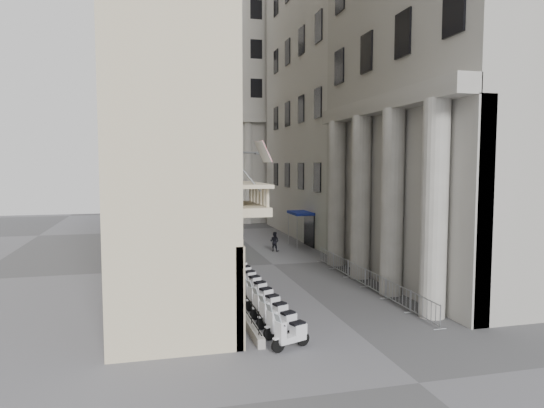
{
  "coord_description": "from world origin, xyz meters",
  "views": [
    {
      "loc": [
        -8.29,
        -13.52,
        7.05
      ],
      "look_at": [
        -0.69,
        16.76,
        4.5
      ],
      "focal_mm": 32.0,
      "sensor_mm": 36.0,
      "label": 1
    }
  ],
  "objects": [
    {
      "name": "ground",
      "position": [
        0.0,
        0.0,
        0.0
      ],
      "size": [
        120.0,
        120.0,
        0.0
      ],
      "primitive_type": "plane",
      "color": "#444446",
      "rests_on": "ground"
    },
    {
      "name": "left_building",
      "position": [
        -7.5,
        22.0,
        17.0
      ],
      "size": [
        5.0,
        36.0,
        34.0
      ],
      "primitive_type": "cube",
      "color": "beige",
      "rests_on": "ground"
    },
    {
      "name": "right_building_far",
      "position": [
        7.5,
        32.0,
        22.0
      ],
      "size": [
        5.0,
        20.0,
        44.0
      ],
      "primitive_type": "cube",
      "color": "beige",
      "rests_on": "ground"
    },
    {
      "name": "far_building",
      "position": [
        0.0,
        48.0,
        15.0
      ],
      "size": [
        22.0,
        10.0,
        30.0
      ],
      "primitive_type": "cube",
      "color": "beige",
      "rests_on": "ground"
    },
    {
      "name": "iron_fence",
      "position": [
        -4.3,
        18.0,
        0.0
      ],
      "size": [
        0.3,
        28.0,
        1.4
      ],
      "primitive_type": null,
      "color": "black",
      "rests_on": "ground"
    },
    {
      "name": "blue_awning",
      "position": [
        4.15,
        26.0,
        0.0
      ],
      "size": [
        1.6,
        3.0,
        3.0
      ],
      "primitive_type": null,
      "color": "navy",
      "rests_on": "ground"
    },
    {
      "name": "flag",
      "position": [
        -4.0,
        5.0,
        0.0
      ],
      "size": [
        1.0,
        1.4,
        8.2
      ],
      "primitive_type": null,
      "color": "#9E0C11",
      "rests_on": "ground"
    },
    {
      "name": "scooter_0",
      "position": [
        -3.19,
        3.78,
        0.0
      ],
      "size": [
        1.51,
        1.03,
        1.5
      ],
      "primitive_type": null,
      "rotation": [
        0.0,
        0.0,
        1.94
      ],
      "color": "silver",
      "rests_on": "ground"
    },
    {
      "name": "scooter_1",
      "position": [
        -3.19,
        5.12,
        0.0
      ],
      "size": [
        1.51,
        1.03,
        1.5
      ],
      "primitive_type": null,
      "rotation": [
        0.0,
        0.0,
        1.94
      ],
      "color": "silver",
      "rests_on": "ground"
    },
    {
      "name": "scooter_2",
      "position": [
        -3.19,
        6.45,
        0.0
      ],
      "size": [
        1.51,
        1.03,
        1.5
      ],
      "primitive_type": null,
      "rotation": [
        0.0,
        0.0,
        1.94
      ],
      "color": "silver",
      "rests_on": "ground"
    },
    {
      "name": "scooter_3",
      "position": [
        -3.19,
        7.78,
        0.0
      ],
      "size": [
        1.51,
        1.03,
        1.5
      ],
      "primitive_type": null,
      "rotation": [
        0.0,
        0.0,
        1.94
      ],
      "color": "silver",
      "rests_on": "ground"
    },
    {
      "name": "scooter_4",
      "position": [
        -3.19,
        9.11,
        0.0
      ],
      "size": [
        1.51,
        1.03,
        1.5
      ],
      "primitive_type": null,
      "rotation": [
        0.0,
        0.0,
        1.94
      ],
      "color": "silver",
      "rests_on": "ground"
    },
    {
      "name": "scooter_5",
      "position": [
        -3.19,
        10.45,
        0.0
      ],
      "size": [
        1.51,
        1.03,
        1.5
      ],
      "primitive_type": null,
      "rotation": [
        0.0,
        0.0,
        1.94
      ],
      "color": "silver",
      "rests_on": "ground"
    },
    {
      "name": "scooter_6",
      "position": [
        -3.19,
        11.78,
        0.0
      ],
      "size": [
        1.51,
        1.03,
        1.5
      ],
      "primitive_type": null,
      "rotation": [
        0.0,
        0.0,
        1.94
      ],
      "color": "silver",
      "rests_on": "ground"
    },
    {
      "name": "scooter_7",
      "position": [
        -3.19,
        13.11,
        0.0
      ],
      "size": [
        1.51,
        1.03,
        1.5
      ],
      "primitive_type": null,
      "rotation": [
        0.0,
        0.0,
        1.94
      ],
      "color": "silver",
      "rests_on": "ground"
    },
    {
      "name": "scooter_8",
      "position": [
        -3.19,
        14.44,
        0.0
      ],
      "size": [
        1.51,
        1.03,
        1.5
      ],
      "primitive_type": null,
      "rotation": [
        0.0,
        0.0,
        1.94
      ],
      "color": "silver",
      "rests_on": "ground"
    },
    {
      "name": "scooter_9",
      "position": [
        -3.19,
        15.77,
        0.0
      ],
      "size": [
        1.51,
        1.03,
        1.5
      ],
      "primitive_type": null,
      "rotation": [
        0.0,
        0.0,
        1.94
      ],
      "color": "silver",
      "rests_on": "ground"
    },
    {
      "name": "scooter_10",
      "position": [
        -3.19,
        17.11,
        0.0
      ],
      "size": [
        1.51,
        1.03,
        1.5
      ],
      "primitive_type": null,
      "rotation": [
        0.0,
        0.0,
        1.94
      ],
      "color": "silver",
      "rests_on": "ground"
    },
    {
      "name": "scooter_11",
      "position": [
        -3.19,
        18.44,
        0.0
      ],
      "size": [
        1.51,
        1.03,
        1.5
      ],
      "primitive_type": null,
      "rotation": [
        0.0,
        0.0,
        1.94
      ],
      "color": "silver",
      "rests_on": "ground"
    },
    {
      "name": "scooter_12",
      "position": [
        -3.19,
        19.77,
        0.0
      ],
      "size": [
        1.51,
        1.03,
        1.5
      ],
      "primitive_type": null,
      "rotation": [
        0.0,
        0.0,
        1.94
      ],
      "color": "silver",
      "rests_on": "ground"
    },
    {
      "name": "scooter_13",
      "position": [
        -3.19,
        21.1,
        0.0
      ],
      "size": [
        1.51,
        1.03,
        1.5
      ],
      "primitive_type": null,
      "rotation": [
        0.0,
        0.0,
        1.94
      ],
      "color": "silver",
      "rests_on": "ground"
    },
    {
      "name": "barrier_0",
      "position": [
        3.59,
        5.5,
        0.0
      ],
      "size": [
        0.6,
        2.4,
        1.1
      ],
      "primitive_type": null,
      "color": "#A3A5AA",
      "rests_on": "ground"
    },
    {
      "name": "barrier_1",
      "position": [
        3.59,
        8.0,
        0.0
      ],
      "size": [
        0.6,
        2.4,
        1.1
      ],
      "primitive_type": null,
      "color": "#A3A5AA",
      "rests_on": "ground"
    },
    {
      "name": "barrier_2",
      "position": [
        3.59,
        10.5,
        0.0
      ],
      "size": [
        0.6,
        2.4,
        1.1
      ],
      "primitive_type": null,
      "color": "#A3A5AA",
      "rests_on": "ground"
    },
    {
      "name": "barrier_3",
      "position": [
        3.59,
        13.0,
        0.0
      ],
      "size": [
        0.6,
        2.4,
        1.1
      ],
      "primitive_type": null,
      "color": "#A3A5AA",
      "rests_on": "ground"
    },
    {
      "name": "barrier_4",
      "position": [
        3.59,
        15.5,
        0.0
      ],
      "size": [
        0.6,
        2.4,
        1.1
      ],
      "primitive_type": null,
      "color": "#A3A5AA",
      "rests_on": "ground"
    },
    {
      "name": "barrier_5",
      "position": [
        3.59,
        18.0,
        0.0
      ],
      "size": [
        0.6,
        2.4,
        1.1
      ],
      "primitive_type": null,
      "color": "#A3A5AA",
      "rests_on": "ground"
    },
    {
      "name": "security_tent",
      "position": [
        -3.36,
        27.26,
        3.1
      ],
      "size": [
        4.56,
        4.56,
        3.71
      ],
      "color": "silver",
      "rests_on": "ground"
    },
    {
      "name": "street_lamp",
      "position": [
        -3.01,
        18.14,
        4.7
      ],
      "size": [
        2.49,
        0.96,
        7.91
      ],
      "rotation": [
        0.0,
        0.0,
        0.32
      ],
      "color": "gray",
      "rests_on": "ground"
    },
    {
      "name": "info_kiosk",
      "position": [
        -3.99,
        24.28,
        1.02
      ],
      "size": [
        0.39,
        0.97,
        2.01
      ],
      "rotation": [
        0.0,
        0.0,
        -0.09
      ],
      "color": "black",
      "rests_on": "ground"
    },
    {
      "name": "pedestrian_a",
      "position": [
        -0.72,
        28.04,
        0.87
      ],
      "size": [
        0.71,
        0.54,
        1.73
      ],
      "primitive_type": "imported",
      "rotation": [
        0.0,
        0.0,
        2.93
      ],
      "color": "#0E0D35",
      "rests_on": "ground"
    },
    {
      "name": "pedestrian_b",
      "position": [
        1.41,
        24.29,
        0.79
      ],
      "size": [
        0.98,
        0.95,
        1.59
      ],
      "primitive_type": "imported",
      "rotation": [
        0.0,
        0.0,
        2.49
      ],
      "color": "black",
      "rests_on": "ground"
    },
    {
      "name": "pedestrian_c",
      "position": [
        -0.16,
        35.38,
        0.86
      ],
      "size": [
        0.88,
        0.61,
        1.71
      ],
      "primitive_type": "imported",
      "rotation": [
        0.0,
        0.0,
        3.22
      ],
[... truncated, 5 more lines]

